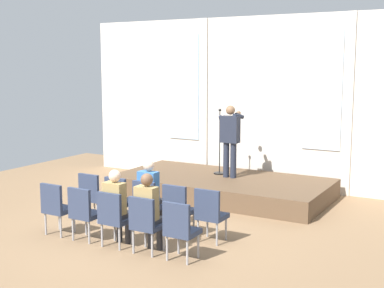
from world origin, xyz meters
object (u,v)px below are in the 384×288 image
(chair_r1_c2, at_px, (114,216))
(chair_r1_c3, at_px, (146,221))
(speaker, at_px, (230,136))
(chair_r1_c4, at_px, (180,227))
(chair_r0_c2, at_px, (148,202))
(chair_r0_c3, at_px, (178,207))
(chair_r1_c1, at_px, (84,210))
(chair_r0_c0, at_px, (93,194))
(audience_r0_c2, at_px, (150,191))
(chair_r0_c1, at_px, (119,198))
(chair_r1_c0, at_px, (56,206))
(audience_r1_c3, at_px, (148,208))
(chair_r0_c4, at_px, (210,212))
(audience_r1_c2, at_px, (117,204))
(mic_stand, at_px, (220,160))

(chair_r1_c2, xyz_separation_m, chair_r1_c3, (0.64, 0.00, 0.00))
(speaker, relative_size, chair_r1_c4, 1.76)
(speaker, bearing_deg, chair_r0_c2, -92.65)
(chair_r1_c2, relative_size, chair_r1_c4, 1.00)
(chair_r0_c3, relative_size, chair_r1_c1, 1.00)
(chair_r0_c0, relative_size, chair_r0_c3, 1.00)
(audience_r0_c2, height_order, chair_r1_c3, audience_r0_c2)
(chair_r0_c1, height_order, chair_r0_c2, same)
(chair_r0_c2, bearing_deg, chair_r1_c0, -142.36)
(audience_r0_c2, distance_m, chair_r0_c3, 0.67)
(audience_r1_c3, bearing_deg, chair_r1_c0, -177.54)
(chair_r1_c4, bearing_deg, chair_r0_c2, 142.36)
(chair_r0_c4, bearing_deg, audience_r1_c3, -125.28)
(chair_r1_c0, xyz_separation_m, audience_r1_c2, (1.28, 0.08, 0.19))
(chair_r1_c4, bearing_deg, mic_stand, 109.21)
(audience_r1_c2, bearing_deg, audience_r1_c3, -0.03)
(chair_r0_c4, relative_size, chair_r1_c2, 1.00)
(chair_r0_c2, relative_size, audience_r1_c2, 0.73)
(chair_r0_c1, xyz_separation_m, audience_r1_c2, (0.64, -0.90, 0.19))
(chair_r1_c1, bearing_deg, chair_r0_c2, 57.04)
(chair_r1_c0, bearing_deg, chair_r1_c4, 0.00)
(speaker, distance_m, audience_r1_c2, 4.09)
(audience_r1_c2, xyz_separation_m, audience_r1_c3, (0.64, -0.00, 0.00))
(chair_r0_c3, bearing_deg, chair_r1_c3, -90.00)
(audience_r1_c3, bearing_deg, chair_r1_c1, -176.31)
(chair_r1_c3, bearing_deg, audience_r0_c2, 120.90)
(audience_r1_c2, bearing_deg, chair_r1_c0, -176.29)
(mic_stand, height_order, chair_r0_c1, mic_stand)
(audience_r1_c2, bearing_deg, mic_stand, 93.20)
(chair_r1_c1, bearing_deg, chair_r1_c0, 180.00)
(chair_r1_c0, bearing_deg, chair_r0_c0, 90.00)
(chair_r1_c0, relative_size, chair_r1_c2, 1.00)
(chair_r0_c4, xyz_separation_m, chair_r1_c4, (0.00, -0.98, 0.00))
(mic_stand, bearing_deg, chair_r0_c4, -65.75)
(mic_stand, relative_size, chair_r0_c3, 1.65)
(chair_r0_c4, distance_m, chair_r1_c0, 2.73)
(chair_r0_c4, distance_m, chair_r1_c4, 0.98)
(chair_r0_c1, bearing_deg, chair_r1_c4, -27.21)
(chair_r0_c1, xyz_separation_m, chair_r1_c4, (1.91, -0.98, 0.00))
(mic_stand, height_order, chair_r0_c3, mic_stand)
(mic_stand, xyz_separation_m, chair_r1_c0, (-1.04, -4.34, -0.23))
(chair_r1_c4, bearing_deg, chair_r0_c3, 122.96)
(chair_r0_c1, bearing_deg, chair_r0_c0, 180.00)
(chair_r0_c3, relative_size, audience_r1_c3, 0.72)
(chair_r0_c1, height_order, chair_r1_c1, same)
(speaker, xyz_separation_m, audience_r1_c2, (-0.14, -4.03, -0.67))
(chair_r1_c0, distance_m, audience_r1_c2, 1.29)
(speaker, relative_size, chair_r1_c3, 1.76)
(audience_r1_c3, relative_size, chair_r1_c4, 1.39)
(mic_stand, xyz_separation_m, chair_r0_c1, (-0.40, -3.36, -0.23))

